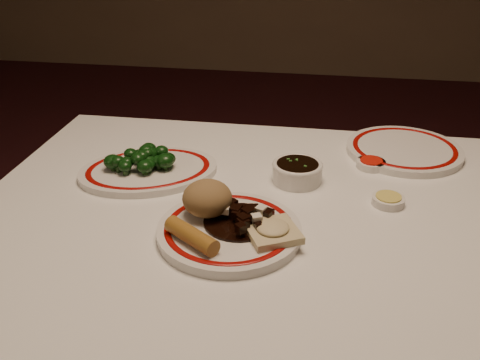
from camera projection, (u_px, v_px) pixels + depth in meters
name	position (u px, v px, depth m)	size (l,w,h in m)	color
dining_table	(276.00, 256.00, 1.06)	(1.20, 0.90, 0.75)	white
main_plate	(229.00, 231.00, 0.95)	(0.34, 0.34, 0.02)	silver
rice_mound	(207.00, 198.00, 0.97)	(0.09, 0.09, 0.07)	olive
spring_roll	(192.00, 236.00, 0.89)	(0.03, 0.03, 0.11)	olive
fried_wonton	(273.00, 231.00, 0.92)	(0.11, 0.11, 0.02)	#C7BB8D
stirfry_heap	(243.00, 218.00, 0.95)	(0.13, 0.13, 0.03)	black
broccoli_plate	(149.00, 170.00, 1.16)	(0.36, 0.34, 0.02)	silver
broccoli_pile	(145.00, 158.00, 1.15)	(0.15, 0.11, 0.05)	#23471C
soy_bowl	(297.00, 172.00, 1.13)	(0.10, 0.10, 0.04)	silver
sweet_sour_dish	(371.00, 164.00, 1.19)	(0.06, 0.06, 0.02)	silver
mustard_dish	(388.00, 200.00, 1.05)	(0.06, 0.06, 0.02)	silver
far_plate	(404.00, 150.00, 1.26)	(0.31, 0.31, 0.02)	silver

